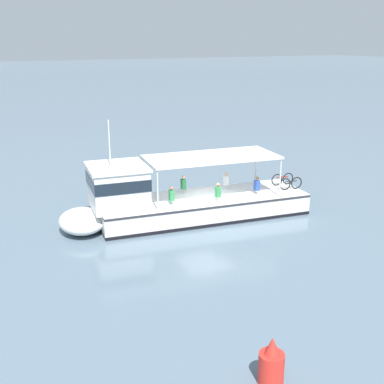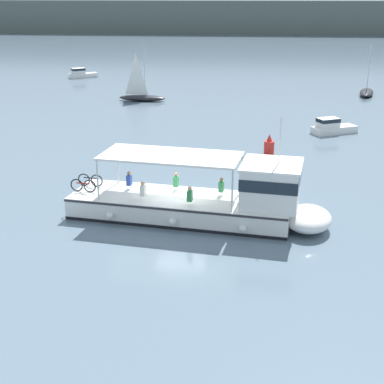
{
  "view_description": "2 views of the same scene",
  "coord_description": "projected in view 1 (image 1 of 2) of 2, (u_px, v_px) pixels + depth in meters",
  "views": [
    {
      "loc": [
        11.73,
        20.68,
        8.87
      ],
      "look_at": [
        0.58,
        -0.41,
        1.4
      ],
      "focal_mm": 45.84,
      "sensor_mm": 36.0,
      "label": 1
    },
    {
      "loc": [
        3.17,
        -26.28,
        10.62
      ],
      "look_at": [
        0.58,
        -0.41,
        1.4
      ],
      "focal_mm": 53.19,
      "sensor_mm": 36.0,
      "label": 2
    }
  ],
  "objects": [
    {
      "name": "channel_buoy",
      "position": [
        271.0,
        365.0,
        13.05
      ],
      "size": [
        0.7,
        0.7,
        1.4
      ],
      "color": "red",
      "rests_on": "ground"
    },
    {
      "name": "ferry_main",
      "position": [
        173.0,
        201.0,
        24.78
      ],
      "size": [
        13.03,
        4.84,
        5.32
      ],
      "color": "white",
      "rests_on": "ground"
    },
    {
      "name": "ground_plane",
      "position": [
        206.0,
        218.0,
        25.33
      ],
      "size": [
        400.0,
        400.0,
        0.0
      ],
      "primitive_type": "plane",
      "color": "slate"
    }
  ]
}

